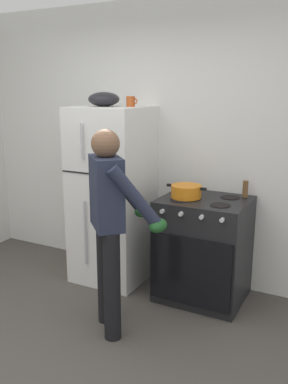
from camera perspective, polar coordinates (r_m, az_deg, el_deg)
The scene contains 9 objects.
ground at distance 3.14m, azimuth -13.90°, elevation -23.31°, with size 8.00×8.00×0.00m, color #4C4742.
kitchen_wall_back at distance 4.19m, azimuth 2.87°, elevation 6.66°, with size 6.00×0.10×2.70m, color white.
refrigerator at distance 4.13m, azimuth -4.27°, elevation -0.43°, with size 0.68×0.72×1.72m.
stove_range at distance 3.85m, azimuth 8.04°, elevation -7.76°, with size 0.76×0.67×0.94m.
person_cook at distance 3.16m, azimuth -4.50°, elevation -3.19°, with size 0.64×0.67×1.60m.
red_pot at distance 3.70m, azimuth 5.78°, elevation 0.10°, with size 0.37×0.27×0.11m.
coffee_mug at distance 3.95m, azimuth -1.81°, elevation 12.25°, with size 0.11×0.08×0.10m.
pepper_mill at distance 3.79m, azimuth 13.66°, elevation 0.39°, with size 0.05×0.05×0.15m, color brown.
mixing_bowl at distance 4.04m, azimuth -5.50°, elevation 12.50°, with size 0.30×0.30×0.13m, color black.
Camera 1 is at (1.73, -1.82, 1.88)m, focal length 39.08 mm.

